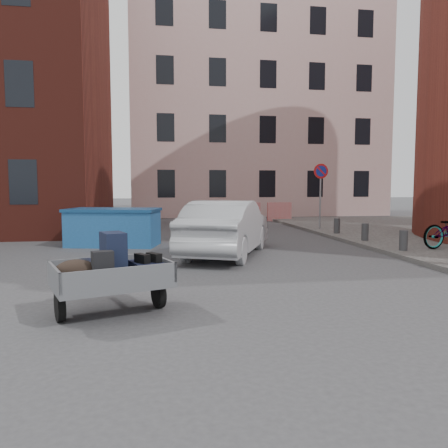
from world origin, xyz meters
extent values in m
plane|color=#38383A|center=(0.00, 0.00, 0.00)|extent=(120.00, 120.00, 0.00)
cube|color=#D2A7A1|center=(6.00, 22.00, 7.00)|extent=(16.00, 8.00, 14.00)
cylinder|color=gray|center=(6.00, 9.50, 1.42)|extent=(0.07, 0.07, 2.60)
cylinder|color=red|center=(6.00, 9.48, 2.47)|extent=(0.60, 0.03, 0.60)
cylinder|color=navy|center=(6.00, 9.46, 2.47)|extent=(0.44, 0.03, 0.44)
cylinder|color=#3A3A3D|center=(6.00, 3.40, 0.40)|extent=(0.22, 0.22, 0.55)
cylinder|color=#3A3A3D|center=(6.00, 5.60, 0.40)|extent=(0.22, 0.22, 0.55)
cylinder|color=#3A3A3D|center=(6.00, 7.80, 0.40)|extent=(0.22, 0.22, 0.55)
cube|color=red|center=(2.50, 15.00, 0.50)|extent=(1.30, 0.18, 1.00)
cube|color=red|center=(4.20, 15.00, 0.50)|extent=(1.30, 0.18, 1.00)
cube|color=red|center=(5.90, 15.00, 0.50)|extent=(1.30, 0.18, 1.00)
cylinder|color=black|center=(-1.99, -1.29, 0.22)|extent=(0.24, 0.45, 0.44)
cylinder|color=black|center=(-0.64, -0.79, 0.22)|extent=(0.24, 0.45, 0.44)
cube|color=slate|center=(-1.32, -1.04, 0.46)|extent=(1.88, 1.58, 0.08)
cube|color=slate|center=(-2.05, -1.31, 0.64)|extent=(0.41, 1.05, 0.28)
cube|color=slate|center=(-0.58, -0.77, 0.64)|extent=(0.41, 1.05, 0.28)
cube|color=slate|center=(-1.50, -0.54, 0.64)|extent=(1.52, 0.58, 0.28)
cube|color=slate|center=(-1.14, -1.54, 0.64)|extent=(1.52, 0.58, 0.28)
cube|color=slate|center=(-1.63, -0.19, 0.40)|extent=(0.31, 0.69, 0.06)
cube|color=#161D36|center=(-1.29, -0.98, 0.85)|extent=(0.44, 0.53, 0.70)
cube|color=black|center=(-0.81, -0.96, 0.62)|extent=(0.58, 0.70, 0.25)
ellipsoid|color=black|center=(-1.77, -1.26, 0.68)|extent=(0.69, 0.54, 0.36)
cube|color=black|center=(-1.40, -1.34, 0.74)|extent=(0.32, 0.26, 0.48)
ellipsoid|color=blue|center=(-1.48, -0.73, 0.62)|extent=(0.44, 0.41, 0.24)
cube|color=black|center=(-0.87, -1.04, 0.81)|extent=(0.24, 0.28, 0.13)
cube|color=black|center=(-0.70, -0.98, 0.81)|extent=(0.24, 0.28, 0.13)
cube|color=#215DA0|center=(-1.97, 6.50, 0.54)|extent=(2.94, 1.95, 1.08)
cube|color=navy|center=(-1.97, 6.50, 1.13)|extent=(3.05, 2.06, 0.09)
imported|color=#A4A6AB|center=(1.24, 4.11, 0.74)|extent=(3.21, 4.77, 1.49)
camera|label=1|loc=(-0.68, -7.47, 1.87)|focal=35.00mm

